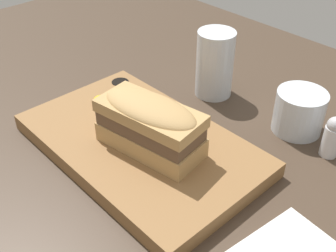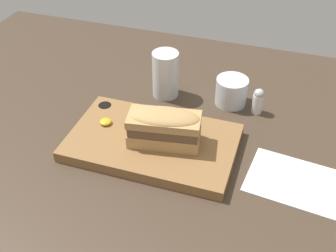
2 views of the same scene
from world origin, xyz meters
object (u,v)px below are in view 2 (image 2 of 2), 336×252
Objects in this scene: wine_glass at (231,92)px; salt_shaker at (258,101)px; napkin at (294,181)px; water_glass at (165,77)px; sandwich at (164,126)px; serving_board at (152,142)px.

salt_shaker is at bearing -15.74° from wine_glass.
salt_shaker reaches higher than napkin.
wine_glass is 1.19× the size of salt_shaker.
salt_shaker is at bearing -1.13° from water_glass.
wine_glass is 0.40× the size of napkin.
wine_glass is at bearing 164.26° from salt_shaker.
wine_glass is at bearing 127.31° from napkin.
sandwich is 1.34× the size of water_glass.
serving_board is at bearing 172.94° from sandwich.
sandwich is (3.08, -0.38, 5.89)cm from serving_board.
salt_shaker is (17.86, 21.54, -3.65)cm from sandwich.
water_glass is 43.34cm from napkin.
sandwich is 2.03× the size of wine_glass.
water_glass is at bearing 100.41° from serving_board.
napkin is 2.94× the size of salt_shaker.
sandwich is at bearing -114.27° from wine_glass.
salt_shaker is at bearing 50.34° from sandwich.
salt_shaker reaches higher than serving_board.
water_glass is at bearing 147.73° from napkin.
salt_shaker is (20.94, 21.16, 2.24)cm from serving_board.
salt_shaker is (24.92, -0.49, -1.89)cm from water_glass.
water_glass reaches higher than napkin.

